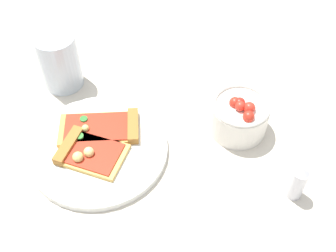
{
  "coord_description": "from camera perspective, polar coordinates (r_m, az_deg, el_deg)",
  "views": [
    {
      "loc": [
        0.08,
        0.44,
        0.65
      ],
      "look_at": [
        -0.1,
        -0.05,
        0.03
      ],
      "focal_mm": 45.72,
      "sensor_mm": 36.0,
      "label": 1
    }
  ],
  "objects": [
    {
      "name": "pepper_shaker",
      "position": [
        0.76,
        16.93,
        -7.12
      ],
      "size": [
        0.03,
        0.03,
        0.08
      ],
      "color": "silver",
      "rests_on": "ground_plane"
    },
    {
      "name": "pizza_slice_near",
      "position": [
        0.8,
        -10.78,
        -3.46
      ],
      "size": [
        0.14,
        0.14,
        0.03
      ],
      "color": "#E5B256",
      "rests_on": "plate"
    },
    {
      "name": "plate",
      "position": [
        0.82,
        -9.25,
        -3.04
      ],
      "size": [
        0.26,
        0.26,
        0.01
      ],
      "primitive_type": "cylinder",
      "color": "silver",
      "rests_on": "ground_plane"
    },
    {
      "name": "salad_bowl",
      "position": [
        0.83,
        9.48,
        1.38
      ],
      "size": [
        0.11,
        0.11,
        0.08
      ],
      "color": "white",
      "rests_on": "ground_plane"
    },
    {
      "name": "ground_plane",
      "position": [
        0.79,
        -5.78,
        -5.8
      ],
      "size": [
        2.4,
        2.4,
        0.0
      ],
      "primitive_type": "plane",
      "color": "beige",
      "rests_on": "ground"
    },
    {
      "name": "soda_glass",
      "position": [
        0.93,
        -14.19,
        8.11
      ],
      "size": [
        0.08,
        0.08,
        0.12
      ],
      "color": "silver",
      "rests_on": "ground_plane"
    },
    {
      "name": "pizza_slice_far",
      "position": [
        0.83,
        -8.51,
        -0.25
      ],
      "size": [
        0.17,
        0.12,
        0.02
      ],
      "color": "gold",
      "rests_on": "plate"
    }
  ]
}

